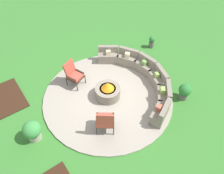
{
  "coord_description": "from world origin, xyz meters",
  "views": [
    {
      "loc": [
        4.66,
        -3.12,
        6.6
      ],
      "look_at": [
        0.0,
        0.2,
        0.45
      ],
      "focal_mm": 35.5,
      "sensor_mm": 36.0,
      "label": 1
    }
  ],
  "objects": [
    {
      "name": "patio_circle",
      "position": [
        0.0,
        0.0,
        0.03
      ],
      "size": [
        5.0,
        5.0,
        0.06
      ],
      "primitive_type": "cylinder",
      "color": "#9E9384",
      "rests_on": "ground_plane"
    },
    {
      "name": "curved_stone_bench",
      "position": [
        0.14,
        1.61,
        0.35
      ],
      "size": [
        4.42,
        1.95,
        0.72
      ],
      "color": "gray",
      "rests_on": "patio_circle"
    },
    {
      "name": "lounge_chair_front_right",
      "position": [
        1.2,
        -0.94,
        0.61
      ],
      "size": [
        0.81,
        0.82,
        1.06
      ],
      "rotation": [
        0.0,
        0.0,
        7.22
      ],
      "color": "#2D2319",
      "rests_on": "patio_circle"
    },
    {
      "name": "fire_pit",
      "position": [
        0.0,
        0.0,
        0.34
      ],
      "size": [
        0.96,
        0.96,
        0.72
      ],
      "color": "gray",
      "rests_on": "patio_circle"
    },
    {
      "name": "ground_plane",
      "position": [
        0.0,
        0.0,
        0.0
      ],
      "size": [
        24.0,
        24.0,
        0.0
      ],
      "primitive_type": "plane",
      "color": "#387A2D"
    },
    {
      "name": "potted_plant_0",
      "position": [
        0.06,
        -3.0,
        0.43
      ],
      "size": [
        0.6,
        0.6,
        0.8
      ],
      "color": "#A89E8E",
      "rests_on": "ground_plane"
    },
    {
      "name": "lounge_chair_front_left",
      "position": [
        -1.35,
        -0.71,
        0.61
      ],
      "size": [
        0.76,
        0.73,
        1.07
      ],
      "rotation": [
        0.0,
        0.0,
        5.09
      ],
      "color": "#2D2319",
      "rests_on": "patio_circle"
    },
    {
      "name": "potted_plant_2",
      "position": [
        -1.42,
        3.56,
        0.31
      ],
      "size": [
        0.28,
        0.28,
        0.59
      ],
      "color": "#605B56",
      "rests_on": "ground_plane"
    },
    {
      "name": "mulch_bed_left",
      "position": [
        -2.25,
        -3.38,
        0.02
      ],
      "size": [
        1.8,
        1.47,
        0.04
      ],
      "primitive_type": "cube",
      "color": "#382114",
      "rests_on": "ground_plane"
    },
    {
      "name": "potted_plant_1",
      "position": [
        1.72,
        2.35,
        0.38
      ],
      "size": [
        0.48,
        0.48,
        0.69
      ],
      "color": "#605B56",
      "rests_on": "ground_plane"
    }
  ]
}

